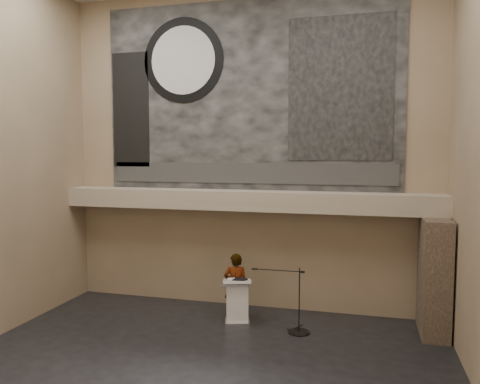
# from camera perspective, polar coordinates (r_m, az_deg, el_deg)

# --- Properties ---
(floor) EXTENTS (10.00, 10.00, 0.00)m
(floor) POSITION_cam_1_polar(r_m,az_deg,el_deg) (9.71, -5.21, -20.81)
(floor) COLOR black
(floor) RESTS_ON ground
(wall_back) EXTENTS (10.00, 0.02, 8.50)m
(wall_back) POSITION_cam_1_polar(r_m,az_deg,el_deg) (12.58, 0.94, 5.07)
(wall_back) COLOR #827152
(wall_back) RESTS_ON floor
(wall_front) EXTENTS (10.00, 0.02, 8.50)m
(wall_front) POSITION_cam_1_polar(r_m,az_deg,el_deg) (5.19, -21.02, 5.07)
(wall_front) COLOR #827152
(wall_front) RESTS_ON floor
(soffit) EXTENTS (10.00, 0.80, 0.50)m
(soffit) POSITION_cam_1_polar(r_m,az_deg,el_deg) (12.26, 0.48, -1.01)
(soffit) COLOR tan
(soffit) RESTS_ON wall_back
(sprinkler_left) EXTENTS (0.04, 0.04, 0.06)m
(sprinkler_left) POSITION_cam_1_polar(r_m,az_deg,el_deg) (12.73, -6.57, -2.09)
(sprinkler_left) COLOR #B2893D
(sprinkler_left) RESTS_ON soffit
(sprinkler_right) EXTENTS (0.04, 0.04, 0.06)m
(sprinkler_right) POSITION_cam_1_polar(r_m,az_deg,el_deg) (11.91, 9.32, -2.60)
(sprinkler_right) COLOR #B2893D
(sprinkler_right) RESTS_ON soffit
(banner) EXTENTS (8.00, 0.05, 5.00)m
(banner) POSITION_cam_1_polar(r_m,az_deg,el_deg) (12.64, 0.92, 11.66)
(banner) COLOR black
(banner) RESTS_ON wall_back
(banner_text_strip) EXTENTS (7.76, 0.02, 0.55)m
(banner_text_strip) POSITION_cam_1_polar(r_m,az_deg,el_deg) (12.52, 0.86, 2.32)
(banner_text_strip) COLOR #2B2B2B
(banner_text_strip) RESTS_ON banner
(banner_clock_rim) EXTENTS (2.30, 0.02, 2.30)m
(banner_clock_rim) POSITION_cam_1_polar(r_m,az_deg,el_deg) (13.30, -6.95, 15.64)
(banner_clock_rim) COLOR black
(banner_clock_rim) RESTS_ON banner
(banner_clock_face) EXTENTS (1.84, 0.02, 1.84)m
(banner_clock_face) POSITION_cam_1_polar(r_m,az_deg,el_deg) (13.29, -6.99, 15.65)
(banner_clock_face) COLOR silver
(banner_clock_face) RESTS_ON banner
(banner_building_print) EXTENTS (2.60, 0.02, 3.60)m
(banner_building_print) POSITION_cam_1_polar(r_m,az_deg,el_deg) (12.26, 12.08, 12.24)
(banner_building_print) COLOR black
(banner_building_print) RESTS_ON banner
(banner_brick_print) EXTENTS (1.10, 0.02, 3.20)m
(banner_brick_print) POSITION_cam_1_polar(r_m,az_deg,el_deg) (13.79, -13.17, 9.71)
(banner_brick_print) COLOR black
(banner_brick_print) RESTS_ON banner
(stone_pier) EXTENTS (0.60, 1.40, 2.70)m
(stone_pier) POSITION_cam_1_polar(r_m,az_deg,el_deg) (11.82, 22.60, -9.49)
(stone_pier) COLOR #3F3127
(stone_pier) RESTS_ON floor
(lectern) EXTENTS (0.78, 0.65, 1.13)m
(lectern) POSITION_cam_1_polar(r_m,az_deg,el_deg) (11.76, -0.34, -13.23)
(lectern) COLOR silver
(lectern) RESTS_ON floor
(binder) EXTENTS (0.34, 0.29, 0.04)m
(binder) POSITION_cam_1_polar(r_m,az_deg,el_deg) (11.54, -0.01, -10.65)
(binder) COLOR black
(binder) RESTS_ON lectern
(papers) EXTENTS (0.30, 0.36, 0.00)m
(papers) POSITION_cam_1_polar(r_m,az_deg,el_deg) (11.63, -0.95, -10.61)
(papers) COLOR silver
(papers) RESTS_ON lectern
(speaker_person) EXTENTS (0.67, 0.49, 1.68)m
(speaker_person) POSITION_cam_1_polar(r_m,az_deg,el_deg) (12.03, -0.51, -11.39)
(speaker_person) COLOR white
(speaker_person) RESTS_ON floor
(mic_stand) EXTENTS (1.38, 0.52, 1.54)m
(mic_stand) POSITION_cam_1_polar(r_m,az_deg,el_deg) (11.42, 7.01, -15.58)
(mic_stand) COLOR black
(mic_stand) RESTS_ON floor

